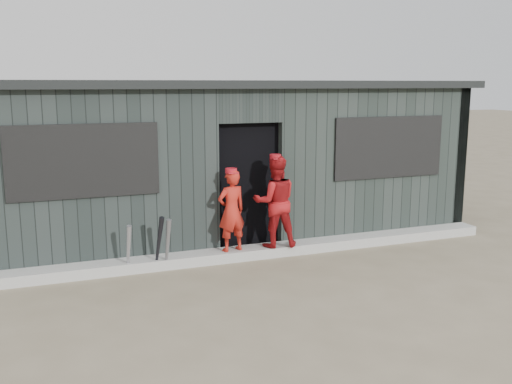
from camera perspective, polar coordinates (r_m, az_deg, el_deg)
name	(u,v)px	position (r m, az deg, el deg)	size (l,w,h in m)	color
ground	(308,298)	(7.09, 5.25, -10.55)	(80.00, 80.00, 0.00)	#6F624C
curb	(256,252)	(8.64, -0.05, -6.01)	(8.00, 0.36, 0.15)	#9E9E99
bat_left	(128,249)	(7.97, -12.64, -5.63)	(0.07, 0.07, 0.72)	#94949C
bat_mid	(167,245)	(8.00, -8.84, -5.22)	(0.07, 0.07, 0.78)	slate
bat_right	(159,244)	(8.00, -9.71, -5.11)	(0.07, 0.07, 0.82)	black
player_red_left	(231,211)	(8.31, -2.47, -1.89)	(0.44, 0.29, 1.20)	red
player_red_right	(275,202)	(8.52, 1.92, -0.97)	(0.67, 0.52, 1.38)	maroon
player_grey_back	(256,208)	(9.20, 0.05, -1.63)	(0.58, 0.38, 1.19)	#A6A6A6
dugout	(221,159)	(9.95, -3.48, 3.34)	(8.30, 3.30, 2.62)	black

